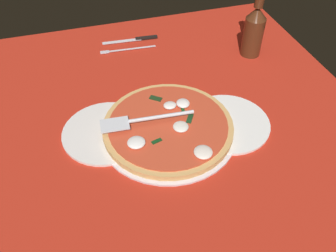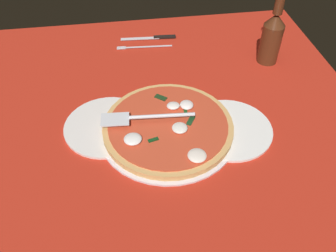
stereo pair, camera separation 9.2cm
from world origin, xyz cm
name	(u,v)px [view 1 (the left image)]	position (x,y,z in cm)	size (l,w,h in cm)	color
ground_plane	(165,119)	(0.00, 0.00, -0.40)	(112.78, 112.78, 0.80)	red
checker_pattern	(165,118)	(0.00, 0.00, 0.05)	(112.78, 112.78, 0.10)	white
pizza_pan	(168,130)	(0.64, 5.14, 0.53)	(36.68, 36.68, 0.86)	silver
dinner_plate_left	(227,123)	(-15.47, 7.35, 0.60)	(22.95, 22.95, 1.00)	white
dinner_plate_right	(106,132)	(16.51, 1.42, 0.60)	(23.20, 23.20, 1.00)	silver
pizza	(168,126)	(0.60, 5.25, 1.96)	(34.44, 34.44, 3.24)	tan
pizza_server	(144,119)	(6.69, 3.60, 4.57)	(24.60, 5.40, 1.00)	silver
place_setting_near	(132,45)	(0.84, -38.97, 0.46)	(21.36, 13.64, 1.40)	white
beer_bottle	(254,29)	(-36.58, -22.26, 9.53)	(6.59, 6.59, 24.20)	#4C2614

